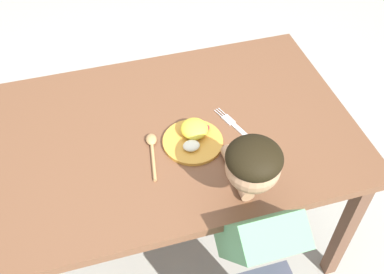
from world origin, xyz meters
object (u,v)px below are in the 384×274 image
at_px(spoon, 152,147).
at_px(person, 255,262).
at_px(plate, 193,136).
at_px(fork, 236,126).

distance_m(spoon, person, 0.51).
height_order(plate, spoon, plate).
bearing_deg(spoon, person, -141.35).
height_order(plate, fork, plate).
bearing_deg(spoon, fork, -77.77).
bearing_deg(person, plate, 102.33).
xyz_separation_m(fork, person, (-0.07, -0.43, -0.18)).
xyz_separation_m(spoon, person, (0.24, -0.41, -0.19)).
xyz_separation_m(plate, person, (0.09, -0.41, -0.20)).
distance_m(plate, person, 0.46).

